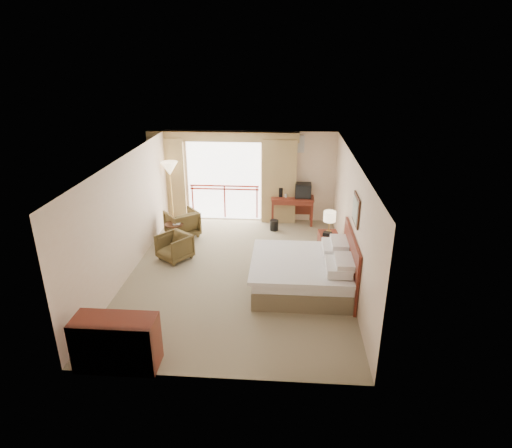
# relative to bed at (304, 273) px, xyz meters

# --- Properties ---
(floor) EXTENTS (7.00, 7.00, 0.00)m
(floor) POSITION_rel_bed_xyz_m (-1.50, 0.60, -0.38)
(floor) COLOR #81765A
(floor) RESTS_ON ground
(ceiling) EXTENTS (7.00, 7.00, 0.00)m
(ceiling) POSITION_rel_bed_xyz_m (-1.50, 0.60, 2.32)
(ceiling) COLOR white
(ceiling) RESTS_ON wall_back
(wall_back) EXTENTS (5.00, 0.00, 5.00)m
(wall_back) POSITION_rel_bed_xyz_m (-1.50, 4.10, 0.97)
(wall_back) COLOR beige
(wall_back) RESTS_ON ground
(wall_front) EXTENTS (5.00, 0.00, 5.00)m
(wall_front) POSITION_rel_bed_xyz_m (-1.50, -2.90, 0.97)
(wall_front) COLOR beige
(wall_front) RESTS_ON ground
(wall_left) EXTENTS (0.00, 7.00, 7.00)m
(wall_left) POSITION_rel_bed_xyz_m (-4.00, 0.60, 0.97)
(wall_left) COLOR beige
(wall_left) RESTS_ON ground
(wall_right) EXTENTS (0.00, 7.00, 7.00)m
(wall_right) POSITION_rel_bed_xyz_m (1.00, 0.60, 0.97)
(wall_right) COLOR beige
(wall_right) RESTS_ON ground
(balcony_door) EXTENTS (2.40, 0.00, 2.40)m
(balcony_door) POSITION_rel_bed_xyz_m (-2.30, 4.08, 0.82)
(balcony_door) COLOR white
(balcony_door) RESTS_ON wall_back
(balcony_railing) EXTENTS (2.09, 0.03, 1.02)m
(balcony_railing) POSITION_rel_bed_xyz_m (-2.30, 4.06, 0.44)
(balcony_railing) COLOR #A9200E
(balcony_railing) RESTS_ON wall_back
(curtain_left) EXTENTS (1.00, 0.26, 2.50)m
(curtain_left) POSITION_rel_bed_xyz_m (-3.95, 3.95, 0.87)
(curtain_left) COLOR olive
(curtain_left) RESTS_ON wall_back
(curtain_right) EXTENTS (1.00, 0.26, 2.50)m
(curtain_right) POSITION_rel_bed_xyz_m (-0.65, 3.95, 0.87)
(curtain_right) COLOR olive
(curtain_right) RESTS_ON wall_back
(valance) EXTENTS (4.40, 0.22, 0.28)m
(valance) POSITION_rel_bed_xyz_m (-2.30, 3.98, 2.17)
(valance) COLOR olive
(valance) RESTS_ON wall_back
(hvac_vent) EXTENTS (0.50, 0.04, 0.50)m
(hvac_vent) POSITION_rel_bed_xyz_m (-0.20, 4.07, 1.97)
(hvac_vent) COLOR silver
(hvac_vent) RESTS_ON wall_back
(bed) EXTENTS (2.13, 2.06, 0.97)m
(bed) POSITION_rel_bed_xyz_m (0.00, 0.00, 0.00)
(bed) COLOR brown
(bed) RESTS_ON floor
(headboard) EXTENTS (0.06, 2.10, 1.30)m
(headboard) POSITION_rel_bed_xyz_m (0.96, 0.00, 0.27)
(headboard) COLOR #58180F
(headboard) RESTS_ON wall_right
(framed_art) EXTENTS (0.04, 0.72, 0.60)m
(framed_art) POSITION_rel_bed_xyz_m (0.97, 0.00, 1.47)
(framed_art) COLOR black
(framed_art) RESTS_ON wall_right
(nightstand) EXTENTS (0.51, 0.59, 0.66)m
(nightstand) POSITION_rel_bed_xyz_m (0.64, 1.55, -0.05)
(nightstand) COLOR #58180F
(nightstand) RESTS_ON floor
(table_lamp) EXTENTS (0.30, 0.30, 0.53)m
(table_lamp) POSITION_rel_bed_xyz_m (0.64, 1.60, 0.70)
(table_lamp) COLOR tan
(table_lamp) RESTS_ON nightstand
(phone) EXTENTS (0.24, 0.21, 0.09)m
(phone) POSITION_rel_bed_xyz_m (0.59, 1.40, 0.33)
(phone) COLOR black
(phone) RESTS_ON nightstand
(desk) EXTENTS (1.25, 0.61, 0.82)m
(desk) POSITION_rel_bed_xyz_m (-0.24, 3.91, 0.26)
(desk) COLOR #58180F
(desk) RESTS_ON floor
(tv) EXTENTS (0.46, 0.37, 0.42)m
(tv) POSITION_rel_bed_xyz_m (0.06, 3.85, 0.65)
(tv) COLOR black
(tv) RESTS_ON desk
(coffee_maker) EXTENTS (0.14, 0.14, 0.29)m
(coffee_maker) POSITION_rel_bed_xyz_m (-0.59, 3.85, 0.58)
(coffee_maker) COLOR black
(coffee_maker) RESTS_ON desk
(cup) EXTENTS (0.09, 0.09, 0.10)m
(cup) POSITION_rel_bed_xyz_m (-0.44, 3.80, 0.49)
(cup) COLOR white
(cup) RESTS_ON desk
(wastebasket) EXTENTS (0.31, 0.31, 0.31)m
(wastebasket) POSITION_rel_bed_xyz_m (-0.75, 3.23, -0.22)
(wastebasket) COLOR black
(wastebasket) RESTS_ON floor
(armchair_far) EXTENTS (1.12, 1.13, 0.74)m
(armchair_far) POSITION_rel_bed_xyz_m (-3.30, 2.65, -0.38)
(armchair_far) COLOR #483A1F
(armchair_far) RESTS_ON floor
(armchair_near) EXTENTS (1.00, 1.00, 0.66)m
(armchair_near) POSITION_rel_bed_xyz_m (-3.15, 1.19, -0.38)
(armchair_near) COLOR #483A1F
(armchair_near) RESTS_ON floor
(side_table) EXTENTS (0.49, 0.49, 0.54)m
(side_table) POSITION_rel_bed_xyz_m (-3.41, 2.19, -0.01)
(side_table) COLOR black
(side_table) RESTS_ON floor
(book) EXTENTS (0.18, 0.24, 0.02)m
(book) POSITION_rel_bed_xyz_m (-3.41, 2.19, 0.16)
(book) COLOR white
(book) RESTS_ON side_table
(floor_lamp) EXTENTS (0.49, 0.49, 1.90)m
(floor_lamp) POSITION_rel_bed_xyz_m (-3.77, 3.48, 1.26)
(floor_lamp) COLOR tan
(floor_lamp) RESTS_ON floor
(dresser) EXTENTS (1.34, 0.57, 0.89)m
(dresser) POSITION_rel_bed_xyz_m (-3.11, -2.71, 0.07)
(dresser) COLOR #58180F
(dresser) RESTS_ON floor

